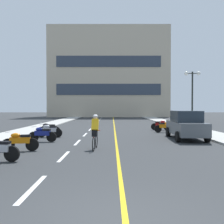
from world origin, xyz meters
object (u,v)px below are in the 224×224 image
street_lamp_mid (194,87)px  cyclist_rider (96,131)px  motorcycle_7 (162,125)px  motorcycle_4 (51,130)px  motorcycle_6 (166,127)px  parked_car_near (187,125)px  motorcycle_2 (21,141)px  motorcycle_3 (44,134)px  motorcycle_5 (50,128)px

street_lamp_mid → cyclist_rider: street_lamp_mid is taller
street_lamp_mid → motorcycle_7: street_lamp_mid is taller
motorcycle_4 → motorcycle_6: bearing=20.8°
motorcycle_7 → parked_car_near: bearing=-86.3°
motorcycle_7 → cyclist_rider: bearing=-117.6°
motorcycle_4 → cyclist_rider: 5.77m
motorcycle_2 → motorcycle_3: same height
motorcycle_2 → motorcycle_3: bearing=86.9°
street_lamp_mid → cyclist_rider: (-8.07, -10.13, -3.00)m
parked_car_near → motorcycle_6: parked_car_near is taller
street_lamp_mid → parked_car_near: street_lamp_mid is taller
street_lamp_mid → motorcycle_3: street_lamp_mid is taller
motorcycle_4 → motorcycle_6: same height
street_lamp_mid → motorcycle_5: bearing=-161.5°
motorcycle_2 → parked_car_near: bearing=25.5°
motorcycle_2 → motorcycle_5: bearing=93.5°
motorcycle_6 → parked_car_near: bearing=-83.5°
motorcycle_3 → motorcycle_2: bearing=-93.1°
parked_car_near → cyclist_rider: parked_car_near is taller
street_lamp_mid → motorcycle_3: (-11.36, -7.59, -3.41)m
parked_car_near → motorcycle_4: 9.04m
motorcycle_3 → motorcycle_7: size_ratio=1.00×
motorcycle_3 → cyclist_rider: bearing=-37.7°
parked_car_near → motorcycle_4: size_ratio=2.49×
motorcycle_3 → motorcycle_5: bearing=99.1°
parked_car_near → motorcycle_2: parked_car_near is taller
motorcycle_6 → motorcycle_7: (0.07, 2.05, 0.00)m
motorcycle_6 → cyclist_rider: bearing=-123.0°
street_lamp_mid → parked_car_near: (-2.49, -6.35, -2.97)m
motorcycle_2 → motorcycle_4: (0.05, 5.17, 0.00)m
parked_car_near → motorcycle_4: (-8.99, 0.85, -0.44)m
street_lamp_mid → motorcycle_6: bearing=-142.6°
street_lamp_mid → motorcycle_2: 16.07m
motorcycle_3 → motorcycle_6: bearing=32.4°
motorcycle_2 → cyclist_rider: cyclist_rider is taller
street_lamp_mid → motorcycle_6: size_ratio=3.03×
motorcycle_3 → cyclist_rider: (3.30, -2.55, 0.41)m
motorcycle_3 → motorcycle_4: (-0.12, 2.09, 0.00)m
street_lamp_mid → motorcycle_6: (-2.96, -2.26, -3.41)m
motorcycle_5 → parked_car_near: bearing=-14.0°
motorcycle_2 → cyclist_rider: 3.53m
motorcycle_4 → cyclist_rider: bearing=-53.6°
street_lamp_mid → motorcycle_2: size_ratio=3.03×
motorcycle_5 → motorcycle_7: 9.82m
motorcycle_3 → motorcycle_5: (-0.58, 3.60, 0.00)m
motorcycle_3 → cyclist_rider: size_ratio=0.96×
parked_car_near → motorcycle_6: (-0.47, 4.09, -0.44)m
street_lamp_mid → motorcycle_2: (-11.53, -10.67, -3.41)m
parked_car_near → motorcycle_3: 8.97m
cyclist_rider → motorcycle_4: bearing=126.4°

